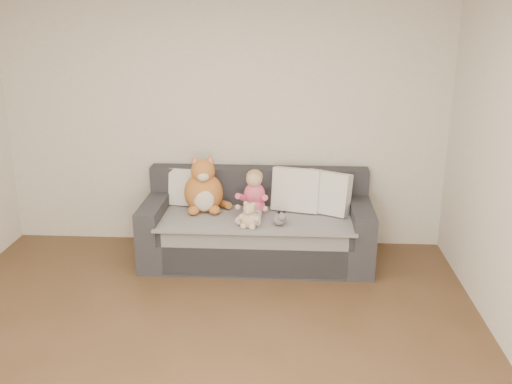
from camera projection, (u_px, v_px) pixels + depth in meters
The scene contains 10 objects.
room_shell at pixel (188, 179), 3.77m from camera, with size 5.00×5.00×5.00m.
sofa at pixel (257, 229), 5.61m from camera, with size 2.20×0.94×0.85m.
cushion_left at pixel (190, 187), 5.75m from camera, with size 0.43×0.25×0.39m.
cushion_right_back at pixel (296, 190), 5.58m from camera, with size 0.50×0.31×0.44m.
cushion_right_front at pixel (327, 193), 5.51m from camera, with size 0.49×0.39×0.43m.
toddler at pixel (254, 197), 5.44m from camera, with size 0.32×0.46×0.45m.
plush_cat at pixel (204, 189), 5.58m from camera, with size 0.47×0.43×0.59m.
teddy_bear at pixel (249, 217), 5.16m from camera, with size 0.19×0.16×0.25m.
plush_cow at pixel (280, 218), 5.23m from camera, with size 0.13×0.19×0.16m.
sippy_cup at pixel (256, 215), 5.35m from camera, with size 0.09×0.07×0.10m.
Camera 1 is at (0.67, -3.16, 2.37)m, focal length 40.00 mm.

